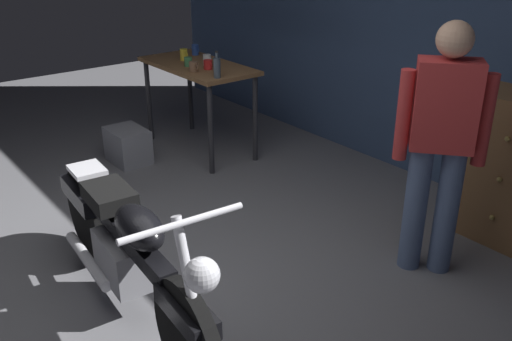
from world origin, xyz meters
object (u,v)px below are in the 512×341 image
(mug_yellow_tall, at_px, (184,55))
(mug_red_diner, at_px, (208,65))
(motorcycle, at_px, (126,248))
(mug_blue_enamel, at_px, (195,50))
(bottle, at_px, (217,67))
(mug_brown_stoneware, at_px, (194,67))
(mug_white_ceramic, at_px, (207,60))
(storage_bin, at_px, (128,145))
(mug_green_speckled, at_px, (188,62))
(person_standing, at_px, (440,141))

(mug_yellow_tall, xyz_separation_m, mug_red_diner, (0.46, -0.02, -0.01))
(motorcycle, bearing_deg, mug_blue_enamel, 144.25)
(mug_yellow_tall, distance_m, bottle, 0.79)
(mug_brown_stoneware, xyz_separation_m, mug_white_ceramic, (-0.12, 0.23, 0.01))
(mug_red_diner, bearing_deg, mug_blue_enamel, 158.00)
(mug_yellow_tall, bearing_deg, storage_bin, -85.32)
(motorcycle, distance_m, mug_red_diner, 2.54)
(mug_white_ceramic, bearing_deg, mug_yellow_tall, -170.64)
(mug_brown_stoneware, height_order, mug_green_speckled, mug_brown_stoneware)
(motorcycle, relative_size, storage_bin, 4.97)
(mug_blue_enamel, height_order, mug_red_diner, mug_blue_enamel)
(mug_green_speckled, distance_m, mug_red_diner, 0.23)
(mug_red_diner, bearing_deg, mug_brown_stoneware, -90.43)
(mug_brown_stoneware, relative_size, mug_green_speckled, 1.09)
(mug_blue_enamel, height_order, bottle, bottle)
(storage_bin, bearing_deg, motorcycle, -26.05)
(storage_bin, relative_size, mug_brown_stoneware, 3.74)
(motorcycle, height_order, mug_green_speckled, motorcycle)
(person_standing, distance_m, mug_blue_enamel, 3.16)
(bottle, bearing_deg, storage_bin, -140.66)
(person_standing, height_order, mug_red_diner, person_standing)
(motorcycle, xyz_separation_m, person_standing, (0.80, 1.80, 0.48))
(person_standing, height_order, mug_green_speckled, person_standing)
(person_standing, xyz_separation_m, storage_bin, (-2.95, -0.75, -0.76))
(mug_green_speckled, relative_size, bottle, 0.45)
(motorcycle, bearing_deg, mug_white_ceramic, 140.33)
(mug_yellow_tall, height_order, mug_red_diner, mug_yellow_tall)
(mug_red_diner, bearing_deg, bottle, -20.07)
(mug_green_speckled, xyz_separation_m, bottle, (0.54, -0.03, 0.05))
(person_standing, bearing_deg, mug_green_speckled, -37.29)
(mug_white_ceramic, relative_size, bottle, 0.48)
(mug_brown_stoneware, distance_m, mug_yellow_tall, 0.49)
(storage_bin, bearing_deg, mug_white_ceramic, 70.51)
(storage_bin, distance_m, mug_blue_enamel, 1.25)
(mug_yellow_tall, distance_m, mug_white_ceramic, 0.34)
(mug_blue_enamel, bearing_deg, person_standing, -3.71)
(person_standing, xyz_separation_m, mug_white_ceramic, (-2.68, 0.03, 0.03))
(motorcycle, height_order, person_standing, person_standing)
(storage_bin, bearing_deg, mug_green_speckled, 73.54)
(mug_blue_enamel, relative_size, mug_red_diner, 0.94)
(person_standing, relative_size, storage_bin, 3.80)
(person_standing, height_order, mug_yellow_tall, person_standing)
(mug_red_diner, bearing_deg, mug_yellow_tall, 177.89)
(mug_green_speckled, bearing_deg, mug_brown_stoneware, -19.19)
(mug_brown_stoneware, distance_m, mug_red_diner, 0.16)
(motorcycle, height_order, mug_blue_enamel, mug_blue_enamel)
(person_standing, relative_size, mug_red_diner, 14.59)
(person_standing, height_order, bottle, person_standing)
(person_standing, xyz_separation_m, mug_blue_enamel, (-3.15, 0.20, 0.03))
(mug_blue_enamel, bearing_deg, mug_yellow_tall, -58.16)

